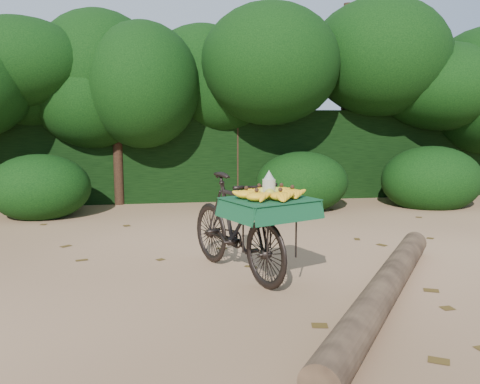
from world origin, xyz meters
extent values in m
plane|color=tan|center=(0.00, 0.00, 0.00)|extent=(80.00, 80.00, 0.00)
imported|color=black|center=(-0.24, 0.71, 0.53)|extent=(1.16, 1.83, 1.07)
cube|color=black|center=(0.00, 0.16, 0.88)|extent=(0.54, 0.58, 0.03)
cube|color=#144D24|center=(0.00, 0.16, 0.89)|extent=(0.96, 0.89, 0.01)
ellipsoid|color=#A19F27|center=(0.07, 0.19, 0.95)|extent=(0.10, 0.08, 0.11)
ellipsoid|color=#A19F27|center=(-0.06, 0.20, 0.95)|extent=(0.10, 0.08, 0.11)
ellipsoid|color=#A19F27|center=(-0.01, 0.09, 0.95)|extent=(0.10, 0.08, 0.11)
cylinder|color=#EAE5C6|center=(-0.01, 0.17, 1.00)|extent=(0.12, 0.12, 0.16)
cylinder|color=brown|center=(0.95, -0.33, 0.14)|extent=(2.42, 3.22, 0.27)
cube|color=black|center=(0.00, 6.30, 0.90)|extent=(26.00, 1.80, 1.80)
camera|label=1|loc=(-1.01, -4.45, 1.65)|focal=38.00mm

